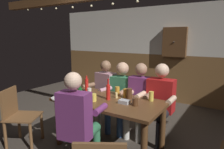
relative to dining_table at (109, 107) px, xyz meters
The scene contains 25 objects.
ground_plane 0.63m from the dining_table, 90.00° to the right, with size 7.91×7.91×0.00m, color #423A33.
back_wall_upper 2.97m from the dining_table, 90.00° to the left, with size 6.59×0.12×1.20m, color silver.
back_wall_wainscot 2.73m from the dining_table, 90.00° to the left, with size 6.59×0.12×1.18m, color brown.
dining_table is the anchor object (origin of this frame).
person_0 0.83m from the dining_table, 130.33° to the left, with size 0.54×0.55×1.21m.
person_1 0.66m from the dining_table, 104.92° to the left, with size 0.57×0.54×1.20m.
person_2 0.66m from the dining_table, 73.96° to the left, with size 0.53×0.52×1.21m.
person_3 0.83m from the dining_table, 50.29° to the left, with size 0.56×0.52×1.23m.
person_4 0.63m from the dining_table, 91.33° to the right, with size 0.55×0.55×1.25m.
chair_empty_near_right 1.38m from the dining_table, 151.49° to the right, with size 0.60×0.60×0.88m.
table_candle 0.21m from the dining_table, 69.11° to the left, with size 0.04×0.04×0.08m, color #F9E08C.
condiment_caddy 0.31m from the dining_table, ahead, with size 0.14×0.10×0.05m, color #B2B7BC.
plate_0 0.74m from the dining_table, 152.29° to the right, with size 0.23×0.23×0.01m, color white.
bottle_0 0.63m from the dining_table, 161.34° to the left, with size 0.06×0.06×0.26m.
bottle_1 0.24m from the dining_table, 150.23° to the left, with size 0.06×0.06×0.30m.
bottle_2 0.48m from the dining_table, 161.60° to the right, with size 0.07×0.07×0.21m.
pint_glass_0 0.34m from the dining_table, 95.26° to the left, with size 0.07×0.07×0.13m, color gold.
pint_glass_1 0.36m from the dining_table, 38.68° to the left, with size 0.08×0.08×0.16m, color #4C2D19.
pint_glass_2 0.47m from the dining_table, ahead, with size 0.07×0.07×0.10m, color #4C2D19.
pint_glass_3 0.33m from the dining_table, 57.03° to the left, with size 0.06×0.06×0.13m, color gold.
pint_glass_4 0.63m from the dining_table, 27.87° to the left, with size 0.07×0.07×0.14m, color #E5C64C.
pint_glass_5 0.27m from the dining_table, 128.22° to the right, with size 0.08×0.08×0.11m, color #E5C64C.
pint_glass_6 0.43m from the dining_table, behind, with size 0.06×0.06×0.11m, color white.
wall_dart_cabinet 2.75m from the dining_table, 86.28° to the left, with size 0.56×0.15×0.70m.
string_lights 1.59m from the dining_table, 90.00° to the left, with size 4.65×0.04×0.09m.
Camera 1 is at (1.53, -2.29, 1.63)m, focal length 32.30 mm.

